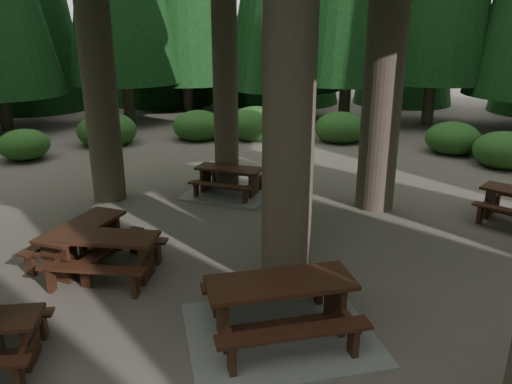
% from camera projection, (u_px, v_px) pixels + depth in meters
% --- Properties ---
extents(ground, '(80.00, 80.00, 0.00)m').
position_uv_depth(ground, '(239.00, 278.00, 8.73)').
color(ground, '#554C45').
rests_on(ground, ground).
extents(picnic_table_a, '(3.26, 3.04, 0.88)m').
position_uv_depth(picnic_table_a, '(280.00, 317.00, 7.01)').
color(picnic_table_a, gray).
rests_on(picnic_table_a, ground).
extents(picnic_table_b, '(1.70, 1.99, 0.77)m').
position_uv_depth(picnic_table_b, '(83.00, 238.00, 9.10)').
color(picnic_table_b, '#382010').
rests_on(picnic_table_b, ground).
extents(picnic_table_c, '(2.39, 2.07, 0.73)m').
position_uv_depth(picnic_table_c, '(229.00, 186.00, 12.92)').
color(picnic_table_c, gray).
rests_on(picnic_table_c, ground).
extents(picnic_table_f, '(1.91, 1.59, 0.78)m').
position_uv_depth(picnic_table_f, '(106.00, 250.00, 8.62)').
color(picnic_table_f, '#382010').
rests_on(picnic_table_f, ground).
extents(shrub_ring, '(23.86, 24.64, 1.49)m').
position_uv_depth(shrub_ring, '(285.00, 243.00, 9.17)').
color(shrub_ring, '#22561D').
rests_on(shrub_ring, ground).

